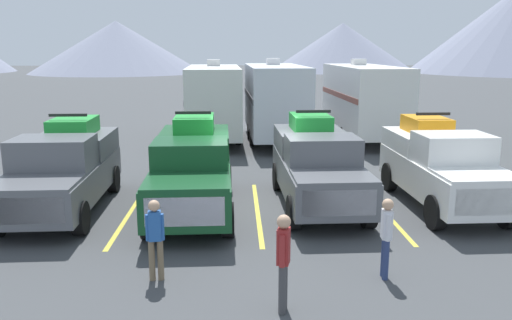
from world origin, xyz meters
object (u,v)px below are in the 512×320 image
object	(u,v)px
person_c	(283,257)
pickup_truck_a	(63,168)
camper_trailer_b	(275,99)
pickup_truck_c	(317,164)
person_b	(386,233)
pickup_truck_b	(193,167)
camper_trailer_a	(214,99)
pickup_truck_d	(441,165)
person_a	(155,235)
camper_trailer_c	(363,98)

from	to	relation	value
person_c	pickup_truck_a	bearing A→B (deg)	132.52
pickup_truck_a	camper_trailer_b	size ratio (longest dim) A/B	0.67
pickup_truck_c	person_b	size ratio (longest dim) A/B	3.43
pickup_truck_b	camper_trailer_a	xyz separation A→B (m)	(0.16, 10.35, 0.83)
pickup_truck_d	camper_trailer_a	bearing A→B (deg)	123.10
pickup_truck_c	person_a	size ratio (longest dim) A/B	3.42
camper_trailer_a	pickup_truck_c	bearing A→B (deg)	-71.96
camper_trailer_c	person_b	distance (m)	15.69
pickup_truck_c	person_a	distance (m)	6.13
person_b	person_c	world-z (taller)	person_c
camper_trailer_c	person_b	world-z (taller)	camper_trailer_c
pickup_truck_c	camper_trailer_a	xyz separation A→B (m)	(-3.27, 10.03, 0.83)
pickup_truck_d	person_a	size ratio (longest dim) A/B	3.35
pickup_truck_a	camper_trailer_a	xyz separation A→B (m)	(3.68, 10.19, 0.85)
camper_trailer_b	pickup_truck_b	bearing A→B (deg)	-106.26
pickup_truck_a	person_c	world-z (taller)	pickup_truck_a
pickup_truck_c	pickup_truck_d	world-z (taller)	pickup_truck_c
pickup_truck_b	person_c	world-z (taller)	pickup_truck_b
pickup_truck_a	pickup_truck_d	distance (m)	10.37
camper_trailer_a	person_c	size ratio (longest dim) A/B	4.70
pickup_truck_a	person_a	size ratio (longest dim) A/B	3.53
pickup_truck_c	camper_trailer_b	world-z (taller)	camper_trailer_b
person_a	camper_trailer_c	bearing A→B (deg)	63.55
pickup_truck_b	person_a	world-z (taller)	pickup_truck_b
camper_trailer_a	camper_trailer_c	size ratio (longest dim) A/B	0.91
pickup_truck_b	person_c	xyz separation A→B (m)	(1.95, -5.80, -0.19)
camper_trailer_c	pickup_truck_a	bearing A→B (deg)	-135.46
pickup_truck_c	person_c	size ratio (longest dim) A/B	3.19
camper_trailer_b	person_c	world-z (taller)	camper_trailer_b
camper_trailer_b	pickup_truck_c	bearing A→B (deg)	-87.45
pickup_truck_b	camper_trailer_b	distance (m)	10.71
pickup_truck_a	pickup_truck_c	world-z (taller)	pickup_truck_c
camper_trailer_a	person_b	bearing A→B (deg)	-75.56
camper_trailer_c	person_b	size ratio (longest dim) A/B	5.55
pickup_truck_a	pickup_truck_d	size ratio (longest dim) A/B	1.05
pickup_truck_c	camper_trailer_c	xyz separation A→B (m)	(3.81, 10.42, 0.84)
person_a	person_b	world-z (taller)	person_a
camper_trailer_a	person_a	bearing A→B (deg)	-91.97
camper_trailer_a	person_a	xyz separation A→B (m)	(-0.51, -14.85, -1.09)
camper_trailer_b	person_b	size ratio (longest dim) A/B	5.28
person_c	pickup_truck_b	bearing A→B (deg)	108.54
camper_trailer_a	camper_trailer_b	world-z (taller)	camper_trailer_b
camper_trailer_b	person_c	size ratio (longest dim) A/B	4.92
person_a	pickup_truck_c	bearing A→B (deg)	51.95
camper_trailer_a	camper_trailer_c	xyz separation A→B (m)	(7.07, 0.39, 0.01)
pickup_truck_b	person_b	xyz separation A→B (m)	(4.01, -4.58, -0.25)
pickup_truck_d	person_b	world-z (taller)	pickup_truck_d
camper_trailer_c	pickup_truck_d	bearing A→B (deg)	-92.05
person_c	pickup_truck_c	bearing A→B (deg)	76.37
pickup_truck_c	camper_trailer_c	size ratio (longest dim) A/B	0.62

